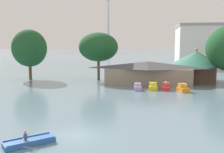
% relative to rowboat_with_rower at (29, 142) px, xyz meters
% --- Properties ---
extents(ground_plane, '(2000.00, 2000.00, 0.00)m').
position_rel_rowboat_with_rower_xyz_m(ground_plane, '(3.16, 2.66, -0.24)').
color(ground_plane, slate).
extents(rowboat_with_rower, '(3.88, 3.69, 1.43)m').
position_rel_rowboat_with_rower_xyz_m(rowboat_with_rower, '(0.00, 0.00, 0.00)').
color(rowboat_with_rower, '#2D60AD').
rests_on(rowboat_with_rower, ground).
extents(pedal_boat_lavender, '(1.46, 2.64, 1.55)m').
position_rel_rowboat_with_rower_xyz_m(pedal_boat_lavender, '(7.84, 27.46, 0.27)').
color(pedal_boat_lavender, '#B299D8').
rests_on(pedal_boat_lavender, ground).
extents(pedal_boat_yellow, '(1.70, 2.45, 1.54)m').
position_rel_rowboat_with_rower_xyz_m(pedal_boat_yellow, '(10.68, 28.18, 0.30)').
color(pedal_boat_yellow, yellow).
rests_on(pedal_boat_yellow, ground).
extents(pedal_boat_red, '(1.71, 2.72, 1.77)m').
position_rel_rowboat_with_rower_xyz_m(pedal_boat_red, '(13.02, 28.08, 0.31)').
color(pedal_boat_red, red).
rests_on(pedal_boat_red, ground).
extents(pedal_boat_orange, '(2.12, 2.82, 1.64)m').
position_rel_rowboat_with_rower_xyz_m(pedal_boat_orange, '(15.85, 26.77, 0.33)').
color(pedal_boat_orange, orange).
rests_on(pedal_boat_orange, ground).
extents(boathouse, '(19.18, 6.72, 4.85)m').
position_rel_rowboat_with_rower_xyz_m(boathouse, '(9.75, 35.12, 2.30)').
color(boathouse, gray).
rests_on(boathouse, ground).
extents(green_roof_pavilion, '(12.96, 12.96, 7.63)m').
position_rel_rowboat_with_rower_xyz_m(green_roof_pavilion, '(20.81, 41.68, 3.83)').
color(green_roof_pavilion, brown).
rests_on(green_roof_pavilion, ground).
extents(shoreline_tree_tall_left, '(8.30, 8.30, 12.11)m').
position_rel_rowboat_with_rower_xyz_m(shoreline_tree_tall_left, '(-18.68, 39.52, 7.37)').
color(shoreline_tree_tall_left, brown).
rests_on(shoreline_tree_tall_left, ground).
extents(shoreline_tree_mid, '(9.26, 9.26, 11.29)m').
position_rel_rowboat_with_rower_xyz_m(shoreline_tree_mid, '(-1.84, 40.22, 7.63)').
color(shoreline_tree_mid, brown).
rests_on(shoreline_tree_mid, ground).
extents(background_building_block, '(25.64, 15.68, 16.45)m').
position_rel_rowboat_with_rower_xyz_m(background_building_block, '(33.93, 82.36, 8.00)').
color(background_building_block, silver).
rests_on(background_building_block, ground).
extents(distant_broadcast_tower, '(6.23, 6.23, 166.41)m').
position_rel_rowboat_with_rower_xyz_m(distant_broadcast_tower, '(-42.82, 333.72, 65.44)').
color(distant_broadcast_tower, silver).
rests_on(distant_broadcast_tower, ground).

